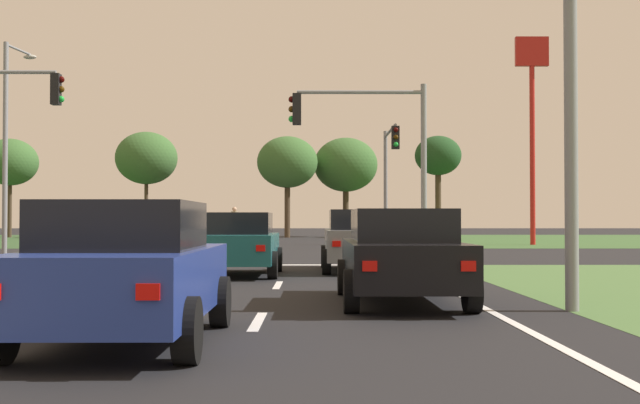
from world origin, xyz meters
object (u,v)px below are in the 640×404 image
at_px(traffic_signal_near_right, 374,141).
at_px(treeline_sixth, 346,165).
at_px(car_grey_third, 360,240).
at_px(car_black_fourth, 401,255).
at_px(car_maroon_sixth, 206,229).
at_px(treeline_fifth, 438,157).
at_px(treeline_fourth, 287,162).
at_px(treeline_third, 146,158).
at_px(car_teal_near, 237,243).
at_px(pedestrian_at_median, 235,221).
at_px(treeline_second, 10,162).
at_px(fastfood_pole_sign, 532,93).
at_px(street_lamp_second, 8,135).
at_px(traffic_signal_far_right, 389,164).
at_px(car_blue_second, 125,271).

height_order(traffic_signal_near_right, treeline_sixth, treeline_sixth).
height_order(car_grey_third, traffic_signal_near_right, traffic_signal_near_right).
relative_size(car_grey_third, car_black_fourth, 0.98).
bearing_deg(car_maroon_sixth, treeline_fifth, -143.35).
height_order(traffic_signal_near_right, treeline_fourth, treeline_fourth).
bearing_deg(traffic_signal_near_right, car_maroon_sixth, 108.39).
distance_m(car_grey_third, treeline_third, 43.88).
xyz_separation_m(car_grey_third, car_maroon_sixth, (-7.88, 28.80, -0.04)).
relative_size(car_teal_near, treeline_fourth, 0.54).
bearing_deg(treeline_third, treeline_sixth, 8.74).
height_order(car_teal_near, pedestrian_at_median, pedestrian_at_median).
bearing_deg(treeline_fourth, treeline_third, 179.10).
bearing_deg(car_grey_third, treeline_second, 120.83).
bearing_deg(treeline_fourth, treeline_fifth, -0.79).
relative_size(car_maroon_sixth, treeline_sixth, 0.53).
relative_size(fastfood_pole_sign, treeline_fourth, 1.46).
bearing_deg(traffic_signal_near_right, treeline_fourth, 95.87).
relative_size(car_teal_near, treeline_second, 0.55).
bearing_deg(street_lamp_second, traffic_signal_far_right, 12.46).
distance_m(car_grey_third, car_maroon_sixth, 29.86).
relative_size(treeline_fourth, treeline_fifth, 1.00).
relative_size(car_teal_near, treeline_fifth, 0.54).
bearing_deg(car_black_fourth, traffic_signal_far_right, 85.16).
height_order(traffic_signal_far_right, treeline_fourth, treeline_fourth).
bearing_deg(traffic_signal_far_right, car_black_fourth, -94.84).
distance_m(pedestrian_at_median, treeline_fifth, 24.40).
height_order(car_black_fourth, car_maroon_sixth, car_maroon_sixth).
relative_size(car_teal_near, car_blue_second, 1.01).
height_order(treeline_second, treeline_sixth, treeline_sixth).
bearing_deg(car_grey_third, car_maroon_sixth, 105.30).
height_order(treeline_third, treeline_fifth, treeline_third).
height_order(car_blue_second, car_grey_third, car_grey_third).
height_order(car_teal_near, treeline_second, treeline_second).
xyz_separation_m(car_blue_second, treeline_fifth, (11.63, 53.39, 5.42)).
relative_size(car_black_fourth, treeline_sixth, 0.58).
distance_m(car_grey_third, treeline_fifth, 42.05).
distance_m(car_black_fourth, street_lamp_second, 24.11).
relative_size(pedestrian_at_median, fastfood_pole_sign, 0.17).
bearing_deg(treeline_third, traffic_signal_near_right, -68.73).
xyz_separation_m(traffic_signal_near_right, treeline_second, (-25.39, 38.26, 2.04)).
bearing_deg(treeline_fifth, car_blue_second, -102.28).
height_order(street_lamp_second, treeline_sixth, street_lamp_second).
distance_m(street_lamp_second, treeline_second, 32.38).
relative_size(car_grey_third, treeline_fourth, 0.58).
xyz_separation_m(car_blue_second, street_lamp_second, (-10.23, 23.71, 3.98)).
bearing_deg(traffic_signal_near_right, pedestrian_at_median, 108.45).
bearing_deg(traffic_signal_far_right, treeline_fourth, 101.56).
xyz_separation_m(car_teal_near, treeline_sixth, (4.43, 45.15, 4.97)).
distance_m(traffic_signal_near_right, treeline_third, 40.78).
bearing_deg(street_lamp_second, treeline_fifth, 53.64).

